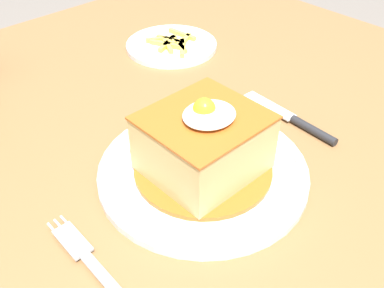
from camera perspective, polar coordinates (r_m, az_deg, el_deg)
dining_table at (r=0.67m, az=-8.85°, el=-7.84°), size 1.28×0.98×0.72m
main_plate at (r=0.56m, az=1.40°, el=-3.40°), size 0.26×0.26×0.02m
sandwich_meal at (r=0.53m, az=1.49°, el=-0.09°), size 0.17×0.17×0.10m
fork at (r=0.48m, az=-12.29°, el=-14.91°), size 0.02×0.14×0.01m
knife at (r=0.66m, az=13.57°, el=2.63°), size 0.02×0.17×0.01m
side_plate_fries at (r=0.86m, az=-2.59°, el=12.45°), size 0.17×0.17×0.02m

